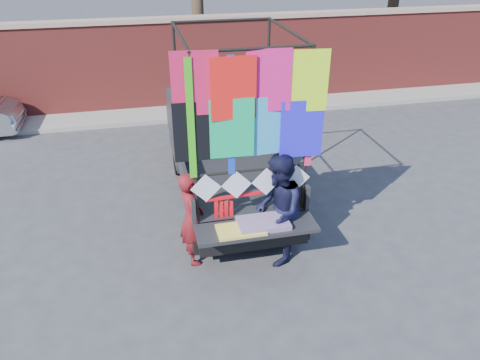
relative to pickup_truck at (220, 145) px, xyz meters
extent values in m
plane|color=#38383A|center=(-0.49, -2.06, -0.86)|extent=(90.00, 90.00, 0.00)
cube|color=maroon|center=(-0.49, 4.94, 0.39)|extent=(30.00, 0.35, 2.50)
cube|color=tan|center=(-0.49, 4.94, 1.69)|extent=(30.00, 0.45, 0.12)
cube|color=gray|center=(-0.49, 4.24, -0.80)|extent=(30.00, 1.20, 0.12)
cylinder|color=#38281C|center=(0.51, 6.14, 1.87)|extent=(0.36, 0.36, 5.46)
cylinder|color=#38281C|center=(7.01, 6.14, 1.41)|extent=(0.36, 0.36, 4.55)
cylinder|color=black|center=(-0.80, 0.61, -0.53)|extent=(0.22, 0.67, 0.67)
cylinder|color=black|center=(-0.80, -2.15, -0.53)|extent=(0.22, 0.67, 0.67)
cylinder|color=black|center=(0.80, 0.61, -0.53)|extent=(0.22, 0.67, 0.67)
cylinder|color=black|center=(0.80, -2.15, -0.53)|extent=(0.22, 0.67, 0.67)
cube|color=black|center=(0.00, -0.82, -0.35)|extent=(1.74, 4.29, 0.31)
cube|color=black|center=(0.00, -1.59, -0.07)|extent=(1.84, 2.35, 0.10)
cube|color=black|center=(-0.90, -1.59, 0.16)|extent=(0.06, 2.35, 0.46)
cube|color=black|center=(0.90, -1.59, 0.16)|extent=(0.06, 2.35, 0.46)
cube|color=black|center=(0.00, -0.43, 0.16)|extent=(1.84, 0.06, 0.46)
cube|color=black|center=(0.00, 0.56, 0.21)|extent=(1.84, 1.64, 1.28)
cube|color=#8C9EAD|center=(0.00, 0.10, 0.62)|extent=(1.64, 0.06, 0.56)
cube|color=#8C9EAD|center=(0.00, 1.33, 0.41)|extent=(1.64, 0.10, 0.72)
cube|color=black|center=(0.00, 1.68, -0.05)|extent=(1.79, 0.92, 0.56)
cube|color=black|center=(0.00, -3.02, -0.05)|extent=(1.84, 0.56, 0.06)
cube|color=black|center=(0.00, -2.78, -0.44)|extent=(1.89, 0.15, 0.18)
cylinder|color=black|center=(-0.84, -2.66, 1.26)|extent=(0.05, 0.05, 2.56)
cylinder|color=black|center=(-0.84, -0.51, 1.26)|extent=(0.05, 0.05, 2.56)
cylinder|color=black|center=(0.84, -2.66, 1.26)|extent=(0.05, 0.05, 2.56)
cylinder|color=black|center=(0.84, -0.51, 1.26)|extent=(0.05, 0.05, 2.56)
cylinder|color=black|center=(0.00, -2.66, 2.54)|extent=(1.74, 0.04, 0.04)
cylinder|color=black|center=(0.00, -0.51, 2.54)|extent=(1.74, 0.04, 0.04)
cylinder|color=black|center=(-0.84, -1.59, 2.54)|extent=(0.04, 2.20, 0.04)
cylinder|color=black|center=(0.84, -1.59, 2.54)|extent=(0.04, 2.20, 0.04)
cylinder|color=black|center=(0.00, -2.66, 0.75)|extent=(1.74, 0.04, 0.04)
cube|color=#C71745|center=(-0.77, -2.68, 2.08)|extent=(0.63, 0.02, 0.87)
cube|color=#FF1915|center=(-0.26, -2.72, 2.08)|extent=(0.63, 0.02, 0.87)
cube|color=#DF1874|center=(0.26, -2.68, 2.08)|extent=(0.63, 0.02, 0.87)
cube|color=#BFFF1A|center=(0.77, -2.72, 2.08)|extent=(0.63, 0.02, 0.87)
cube|color=black|center=(-0.77, -2.68, 1.42)|extent=(0.63, 0.02, 0.87)
cube|color=#0CB569|center=(-0.26, -2.72, 1.42)|extent=(0.63, 0.02, 0.87)
cube|color=#30A2E7|center=(0.26, -2.68, 1.42)|extent=(0.63, 0.02, 0.87)
cube|color=#231CFE|center=(0.77, -2.72, 1.42)|extent=(0.63, 0.02, 0.87)
cube|color=green|center=(-0.87, -2.70, 1.62)|extent=(0.10, 0.01, 1.74)
cube|color=#F3285D|center=(0.87, -2.70, 1.62)|extent=(0.10, 0.01, 1.74)
cube|color=#153DC3|center=(-0.31, -2.70, 1.62)|extent=(0.10, 0.01, 1.74)
cube|color=white|center=(-0.70, -2.69, 0.55)|extent=(0.46, 0.01, 0.46)
cube|color=white|center=(-0.23, -2.69, 0.55)|extent=(0.46, 0.01, 0.46)
cube|color=white|center=(0.23, -2.69, 0.55)|extent=(0.46, 0.01, 0.46)
cube|color=white|center=(0.70, -2.69, 0.55)|extent=(0.46, 0.01, 0.46)
cube|color=#DC304D|center=(0.10, -3.02, 0.02)|extent=(0.77, 0.46, 0.08)
cube|color=#E2CC47|center=(-0.26, -3.09, 0.00)|extent=(0.72, 0.41, 0.04)
imported|color=maroon|center=(-0.91, -2.50, -0.07)|extent=(0.43, 0.61, 1.59)
imported|color=black|center=(0.41, -2.78, 0.06)|extent=(0.90, 1.05, 1.85)
cube|color=red|center=(-0.25, -2.64, 0.32)|extent=(0.94, 0.11, 0.04)
cube|color=red|center=(-0.55, -2.66, 0.03)|extent=(0.06, 0.02, 0.54)
cube|color=red|center=(-0.47, -2.66, 0.01)|extent=(0.06, 0.02, 0.54)
cube|color=red|center=(-0.39, -2.66, -0.01)|extent=(0.06, 0.02, 0.54)
cube|color=red|center=(-0.31, -2.66, -0.03)|extent=(0.06, 0.02, 0.54)
camera|label=1|loc=(-1.53, -8.66, 3.95)|focal=35.00mm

